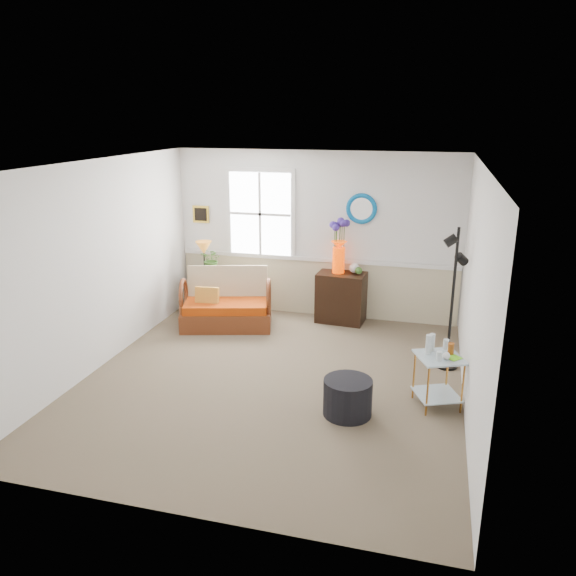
% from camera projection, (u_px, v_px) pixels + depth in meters
% --- Properties ---
extents(floor, '(4.50, 5.00, 0.01)m').
position_uv_depth(floor, '(272.00, 380.00, 6.86)').
color(floor, brown).
rests_on(floor, ground).
extents(ceiling, '(4.50, 5.00, 0.01)m').
position_uv_depth(ceiling, '(269.00, 164.00, 6.09)').
color(ceiling, white).
rests_on(ceiling, walls).
extents(walls, '(4.51, 5.01, 2.60)m').
position_uv_depth(walls, '(271.00, 279.00, 6.47)').
color(walls, silver).
rests_on(walls, floor).
extents(wainscot, '(4.46, 0.02, 0.90)m').
position_uv_depth(wainscot, '(315.00, 287.00, 9.02)').
color(wainscot, '#BCB08F').
rests_on(wainscot, walls).
extents(chair_rail, '(4.46, 0.04, 0.06)m').
position_uv_depth(chair_rail, '(315.00, 259.00, 8.87)').
color(chair_rail, silver).
rests_on(chair_rail, walls).
extents(window, '(1.14, 0.06, 1.44)m').
position_uv_depth(window, '(260.00, 214.00, 8.88)').
color(window, white).
rests_on(window, walls).
extents(picture, '(0.28, 0.03, 0.28)m').
position_uv_depth(picture, '(201.00, 214.00, 9.16)').
color(picture, '#AC8928').
rests_on(picture, walls).
extents(mirror, '(0.47, 0.07, 0.47)m').
position_uv_depth(mirror, '(362.00, 209.00, 8.46)').
color(mirror, '#0D7CAD').
rests_on(mirror, walls).
extents(loveseat, '(1.49, 1.08, 0.88)m').
position_uv_depth(loveseat, '(226.00, 299.00, 8.49)').
color(loveseat, brown).
rests_on(loveseat, floor).
extents(throw_pillow, '(0.36, 0.12, 0.35)m').
position_uv_depth(throw_pillow, '(207.00, 299.00, 8.42)').
color(throw_pillow, '#BC6523').
rests_on(throw_pillow, loveseat).
extents(lamp_stand, '(0.50, 0.50, 0.69)m').
position_uv_depth(lamp_stand, '(206.00, 290.00, 9.23)').
color(lamp_stand, black).
rests_on(lamp_stand, floor).
extents(table_lamp, '(0.30, 0.30, 0.47)m').
position_uv_depth(table_lamp, '(204.00, 256.00, 9.06)').
color(table_lamp, '#C87323').
rests_on(table_lamp, lamp_stand).
extents(potted_plant, '(0.44, 0.46, 0.30)m').
position_uv_depth(potted_plant, '(212.00, 262.00, 9.00)').
color(potted_plant, '#386425').
rests_on(potted_plant, lamp_stand).
extents(cabinet, '(0.76, 0.52, 0.78)m').
position_uv_depth(cabinet, '(341.00, 297.00, 8.72)').
color(cabinet, black).
rests_on(cabinet, floor).
extents(flower_vase, '(0.33, 0.33, 0.83)m').
position_uv_depth(flower_vase, '(339.00, 246.00, 8.52)').
color(flower_vase, '#DA3500').
rests_on(flower_vase, cabinet).
extents(side_table, '(0.62, 0.62, 0.59)m').
position_uv_depth(side_table, '(438.00, 381.00, 6.19)').
color(side_table, '#C17B2A').
rests_on(side_table, floor).
extents(tabletop_items, '(0.52, 0.52, 0.22)m').
position_uv_depth(tabletop_items, '(442.00, 345.00, 6.12)').
color(tabletop_items, silver).
rests_on(tabletop_items, side_table).
extents(floor_lamp, '(0.32, 0.32, 1.83)m').
position_uv_depth(floor_lamp, '(452.00, 300.00, 6.96)').
color(floor_lamp, black).
rests_on(floor_lamp, floor).
extents(ottoman, '(0.58, 0.58, 0.41)m').
position_uv_depth(ottoman, '(348.00, 397.00, 6.04)').
color(ottoman, black).
rests_on(ottoman, floor).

